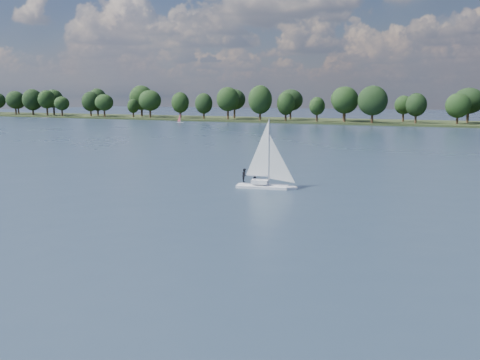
{
  "coord_description": "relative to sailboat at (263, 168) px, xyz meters",
  "views": [
    {
      "loc": [
        31.11,
        -6.61,
        10.68
      ],
      "look_at": [
        7.72,
        39.92,
        2.5
      ],
      "focal_mm": 40.0,
      "sensor_mm": 36.0,
      "label": 1
    }
  ],
  "objects": [
    {
      "name": "pontoon",
      "position": [
        -181.53,
        139.22,
        -2.39
      ],
      "size": [
        4.27,
        2.61,
        0.5
      ],
      "primitive_type": "cube",
      "rotation": [
        0.0,
        0.0,
        0.16
      ],
      "color": "slate",
      "rests_on": "ground"
    },
    {
      "name": "far_shore",
      "position": [
        -5.75,
        162.16,
        -2.39
      ],
      "size": [
        660.0,
        40.0,
        1.5
      ],
      "primitive_type": "cube",
      "color": "black",
      "rests_on": "ground"
    },
    {
      "name": "dinghy_pink",
      "position": [
        -95.28,
        129.04,
        -1.48
      ],
      "size": [
        2.57,
        1.58,
        3.85
      ],
      "rotation": [
        0.0,
        0.0,
        0.28
      ],
      "color": "silver",
      "rests_on": "ground"
    },
    {
      "name": "treeline",
      "position": [
        -15.98,
        158.2,
        5.67
      ],
      "size": [
        562.87,
        74.11,
        17.78
      ],
      "color": "black",
      "rests_on": "ground"
    },
    {
      "name": "ground",
      "position": [
        -5.75,
        50.16,
        -2.39
      ],
      "size": [
        700.0,
        700.0,
        0.0
      ],
      "primitive_type": "plane",
      "color": "#233342",
      "rests_on": "ground"
    },
    {
      "name": "sailboat",
      "position": [
        0.0,
        0.0,
        0.0
      ],
      "size": [
        6.73,
        3.2,
        8.54
      ],
      "rotation": [
        0.0,
        0.0,
        0.22
      ],
      "color": "silver",
      "rests_on": "ground"
    }
  ]
}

